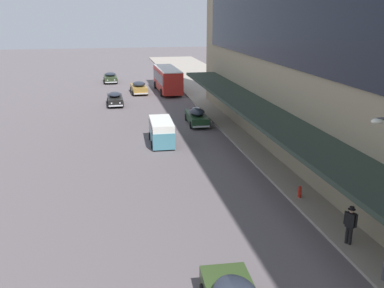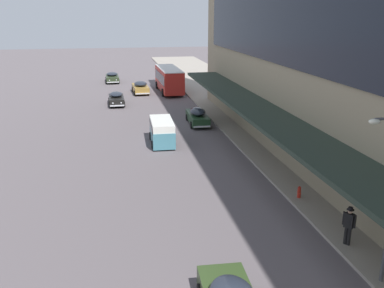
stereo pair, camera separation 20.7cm
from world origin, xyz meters
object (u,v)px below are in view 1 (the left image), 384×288
Objects in this scene: sedan_lead_near at (197,116)px; sedan_lead_mid at (139,87)px; sedan_second_mid at (110,77)px; fire_hydrant at (300,192)px; transit_bus_kerbside_front at (167,78)px; sedan_trailing_mid at (115,99)px; vw_van at (161,130)px; pedestrian_at_kerb at (350,223)px.

sedan_lead_mid is (-4.16, 17.19, 0.00)m from sedan_lead_near.
sedan_lead_near is 28.26m from sedan_second_mid.
sedan_second_mid is 46.29m from fire_hydrant.
fire_hydrant is (2.57, -35.31, -1.35)m from transit_bus_kerbside_front.
fire_hydrant is (2.25, -18.02, -0.29)m from sedan_lead_near.
fire_hydrant is at bearing -79.69° from sedan_lead_mid.
sedan_second_mid is (-3.53, 10.01, -0.04)m from sedan_lead_mid.
sedan_trailing_mid is 16.82m from sedan_second_mid.
sedan_lead_mid is at bearing 103.60° from sedan_lead_near.
transit_bus_kerbside_front is 35.43m from fire_hydrant.
fire_hydrant is at bearing -63.12° from vw_van.
sedan_second_mid is 32.90m from vw_van.
vw_van is (0.06, -22.69, 0.31)m from sedan_lead_mid.
sedan_lead_mid is 2.65× the size of pedestrian_at_kerb.
sedan_trailing_mid is 0.94× the size of sedan_second_mid.
pedestrian_at_kerb reaches higher than vw_van.
sedan_lead_near reaches higher than sedan_lead_mid.
fire_hydrant is at bearing -71.18° from sedan_trailing_mid.
fire_hydrant is (6.34, -12.52, -0.60)m from vw_van.
sedan_trailing_mid is at bearing 106.03° from pedestrian_at_kerb.
sedan_lead_mid is at bearing -178.42° from transit_bus_kerbside_front.
sedan_lead_mid is 1.03× the size of sedan_second_mid.
sedan_lead_near is 7.22× the size of fire_hydrant.
vw_van is (-3.77, -22.80, -0.75)m from transit_bus_kerbside_front.
sedan_trailing_mid is 30.00m from fire_hydrant.
transit_bus_kerbside_front is 40.61m from pedestrian_at_kerb.
sedan_lead_mid is at bearing 100.31° from fire_hydrant.
sedan_second_mid is at bearing 101.12° from pedestrian_at_kerb.
sedan_lead_near is at bearing -74.22° from sedan_second_mid.
sedan_lead_mid is 10.61m from sedan_second_mid.
vw_van is (-4.10, -5.50, 0.31)m from sedan_lead_near.
pedestrian_at_kerb is at bearing -84.52° from sedan_lead_near.
pedestrian_at_kerb is (2.23, -23.23, 0.40)m from sedan_lead_near.
fire_hydrant is at bearing 89.79° from pedestrian_at_kerb.
sedan_lead_near is 1.03× the size of sedan_lead_mid.
vw_van is 14.04m from fire_hydrant.
sedan_lead_near is 1.13× the size of sedan_trailing_mid.
vw_van is at bearing -83.74° from sedan_second_mid.
sedan_trailing_mid is at bearing -135.78° from transit_bus_kerbside_front.
sedan_lead_near is at bearing 95.48° from pedestrian_at_kerb.
vw_van is at bearing -126.69° from sedan_lead_near.
pedestrian_at_kerb is at bearing -73.97° from sedan_trailing_mid.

